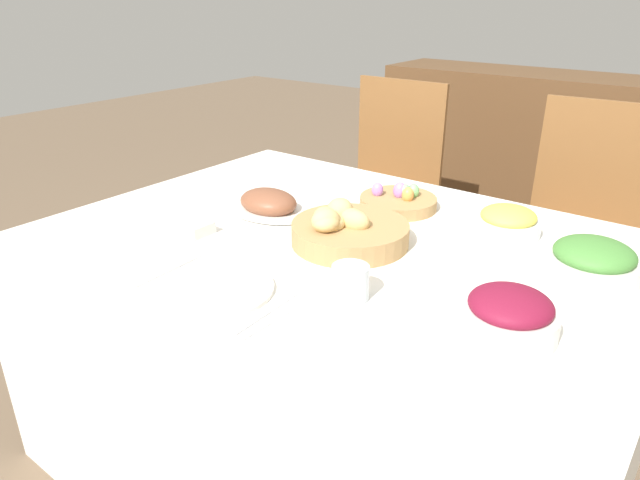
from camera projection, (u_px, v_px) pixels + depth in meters
name	position (u px, v px, depth m)	size (l,w,h in m)	color
ground_plane	(334.00, 455.00, 1.78)	(12.00, 12.00, 0.00)	brown
dining_table	(335.00, 358.00, 1.63)	(1.54, 1.17, 0.73)	silver
chair_far_left	(384.00, 190.00, 2.50)	(0.42, 0.42, 0.98)	brown
chair_far_right	(579.00, 235.00, 2.05)	(0.44, 0.44, 0.98)	brown
sideboard	(508.00, 161.00, 3.09)	(1.33, 0.44, 0.95)	brown
bread_basket	(347.00, 230.00, 1.46)	(0.30, 0.30, 0.11)	#AD8451
egg_basket	(398.00, 201.00, 1.71)	(0.23, 0.23, 0.08)	#AD8451
ham_platter	(268.00, 204.00, 1.68)	(0.28, 0.20, 0.07)	silver
beet_salad_bowl	(509.00, 315.00, 1.07)	(0.18, 0.18, 0.09)	silver
pineapple_bowl	(508.00, 222.00, 1.51)	(0.17, 0.17, 0.08)	silver
green_salad_bowl	(593.00, 261.00, 1.28)	(0.21, 0.21, 0.09)	silver
dinner_plate	(215.00, 289.00, 1.24)	(0.26, 0.26, 0.01)	silver
fork	(169.00, 271.00, 1.33)	(0.02, 0.20, 0.00)	silver
knife	(267.00, 313.00, 1.16)	(0.02, 0.20, 0.00)	silver
spoon	(279.00, 317.00, 1.14)	(0.02, 0.20, 0.00)	silver
drinking_cup	(350.00, 282.00, 1.20)	(0.08, 0.08, 0.07)	silver
butter_dish	(190.00, 226.00, 1.54)	(0.12, 0.08, 0.03)	silver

